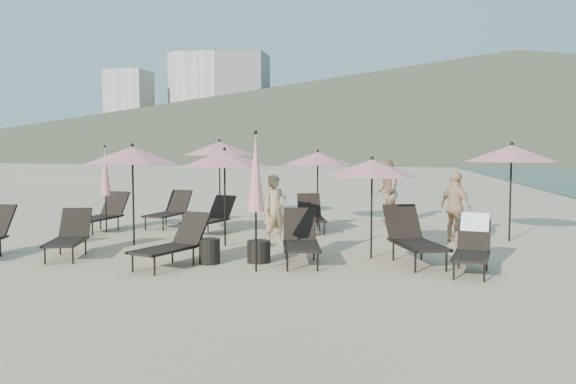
% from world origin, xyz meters
% --- Properties ---
extents(ground, '(800.00, 800.00, 0.00)m').
position_xyz_m(ground, '(0.00, 0.00, 0.00)').
color(ground, '#D6BA8C').
rests_on(ground, ground).
extents(volcanic_headland, '(690.00, 690.00, 55.00)m').
position_xyz_m(volcanic_headland, '(71.37, 302.62, 26.49)').
color(volcanic_headland, brown).
rests_on(volcanic_headland, ground).
extents(hotel_skyline, '(109.00, 82.00, 55.00)m').
position_xyz_m(hotel_skyline, '(-93.62, 271.21, 24.18)').
color(hotel_skyline, beige).
rests_on(hotel_skyline, ground).
extents(lounger_1, '(1.06, 1.70, 0.91)m').
position_xyz_m(lounger_1, '(-4.14, -0.03, 0.43)').
color(lounger_1, black).
rests_on(lounger_1, ground).
extents(lounger_2, '(1.11, 1.74, 0.93)m').
position_xyz_m(lounger_2, '(-1.75, -0.49, 0.44)').
color(lounger_2, black).
rests_on(lounger_2, ground).
extents(lounger_3, '(0.98, 1.78, 0.97)m').
position_xyz_m(lounger_3, '(0.46, 0.30, 0.45)').
color(lounger_3, black).
rests_on(lounger_3, ground).
extents(lounger_4, '(1.26, 1.93, 1.04)m').
position_xyz_m(lounger_4, '(2.53, 0.68, 0.49)').
color(lounger_4, black).
rests_on(lounger_4, ground).
extents(lounger_5, '(0.83, 1.62, 0.97)m').
position_xyz_m(lounger_5, '(3.53, 0.11, 0.46)').
color(lounger_5, black).
rests_on(lounger_5, ground).
extents(lounger_6, '(0.84, 1.81, 1.01)m').
position_xyz_m(lounger_6, '(-5.39, 3.46, 0.47)').
color(lounger_6, black).
rests_on(lounger_6, ground).
extents(lounger_7, '(0.86, 1.78, 0.99)m').
position_xyz_m(lounger_7, '(-4.03, 4.65, 0.46)').
color(lounger_7, black).
rests_on(lounger_7, ground).
extents(lounger_8, '(1.06, 1.75, 0.95)m').
position_xyz_m(lounger_8, '(-2.43, 3.50, 0.44)').
color(lounger_8, black).
rests_on(lounger_8, ground).
extents(lounger_9, '(1.03, 1.77, 0.96)m').
position_xyz_m(lounger_9, '(-0.01, 4.50, 0.45)').
color(lounger_9, black).
rests_on(lounger_9, ground).
extents(umbrella_open_0, '(2.11, 2.11, 2.27)m').
position_xyz_m(umbrella_open_0, '(-3.56, 1.55, 2.01)').
color(umbrella_open_0, black).
rests_on(umbrella_open_0, ground).
extents(umbrella_open_1, '(2.03, 2.03, 2.19)m').
position_xyz_m(umbrella_open_1, '(-1.52, 1.85, 1.93)').
color(umbrella_open_1, black).
rests_on(umbrella_open_1, ground).
extents(umbrella_open_2, '(1.86, 1.86, 2.00)m').
position_xyz_m(umbrella_open_2, '(1.74, 0.98, 1.77)').
color(umbrella_open_2, black).
rests_on(umbrella_open_2, ground).
extents(umbrella_open_3, '(2.31, 2.31, 2.48)m').
position_xyz_m(umbrella_open_3, '(-3.11, 6.32, 2.19)').
color(umbrella_open_3, black).
rests_on(umbrella_open_3, ground).
extents(umbrella_open_4, '(2.00, 2.00, 2.16)m').
position_xyz_m(umbrella_open_4, '(0.04, 5.41, 1.91)').
color(umbrella_open_4, black).
rests_on(umbrella_open_4, ground).
extents(umbrella_open_5, '(2.15, 2.15, 2.32)m').
position_xyz_m(umbrella_open_5, '(4.81, 3.77, 2.05)').
color(umbrella_open_5, black).
rests_on(umbrella_open_5, ground).
extents(umbrella_closed_0, '(0.29, 0.29, 2.45)m').
position_xyz_m(umbrella_closed_0, '(-0.17, -0.64, 1.70)').
color(umbrella_closed_0, black).
rests_on(umbrella_closed_0, ground).
extents(umbrella_closed_1, '(0.26, 0.26, 2.26)m').
position_xyz_m(umbrella_closed_1, '(-5.15, 3.20, 1.57)').
color(umbrella_closed_1, black).
rests_on(umbrella_closed_1, ground).
extents(side_table_0, '(0.39, 0.39, 0.46)m').
position_xyz_m(side_table_0, '(-1.19, -0.15, 0.23)').
color(side_table_0, black).
rests_on(side_table_0, ground).
extents(side_table_1, '(0.45, 0.45, 0.41)m').
position_xyz_m(side_table_1, '(-0.32, 0.15, 0.21)').
color(side_table_1, black).
rests_on(side_table_1, ground).
extents(beachgoer_a, '(0.68, 0.66, 1.57)m').
position_xyz_m(beachgoer_a, '(-0.47, 2.25, 0.78)').
color(beachgoer_a, tan).
rests_on(beachgoer_a, ground).
extents(beachgoer_b, '(0.71, 0.91, 1.86)m').
position_xyz_m(beachgoer_b, '(1.88, 6.37, 0.93)').
color(beachgoer_b, '#97704E').
rests_on(beachgoer_b, ground).
extents(beachgoer_c, '(0.89, 1.02, 1.65)m').
position_xyz_m(beachgoer_c, '(3.55, 3.38, 0.82)').
color(beachgoer_c, tan).
rests_on(beachgoer_c, ground).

